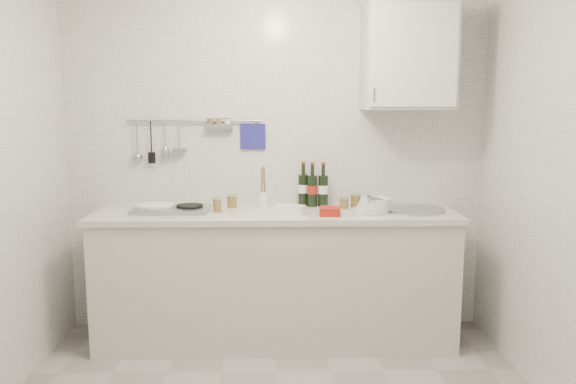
% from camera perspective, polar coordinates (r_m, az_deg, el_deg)
% --- Properties ---
extents(back_wall, '(3.00, 0.02, 2.50)m').
position_cam_1_polar(back_wall, '(4.06, -1.29, 3.43)').
color(back_wall, silver).
rests_on(back_wall, floor).
extents(counter, '(2.44, 0.64, 0.96)m').
position_cam_1_polar(counter, '(3.93, -1.16, -8.93)').
color(counter, '#BAB7AC').
rests_on(counter, floor).
extents(wall_rail, '(0.98, 0.09, 0.34)m').
position_cam_1_polar(wall_rail, '(4.06, -9.79, 5.80)').
color(wall_rail, '#93969B').
rests_on(wall_rail, back_wall).
extents(wall_cabinet, '(0.60, 0.38, 0.70)m').
position_cam_1_polar(wall_cabinet, '(3.97, 12.13, 13.24)').
color(wall_cabinet, '#BAB7AC').
rests_on(wall_cabinet, back_wall).
extents(plate_stack_hob, '(0.29, 0.28, 0.05)m').
position_cam_1_polar(plate_stack_hob, '(3.90, -13.46, -1.55)').
color(plate_stack_hob, '#4963A7').
rests_on(plate_stack_hob, counter).
extents(plate_stack_sink, '(0.26, 0.25, 0.10)m').
position_cam_1_polar(plate_stack_sink, '(3.80, 8.69, -1.35)').
color(plate_stack_sink, white).
rests_on(plate_stack_sink, counter).
extents(wine_bottles, '(0.21, 0.12, 0.31)m').
position_cam_1_polar(wine_bottles, '(3.98, 2.54, 0.78)').
color(wine_bottles, black).
rests_on(wine_bottles, counter).
extents(butter_dish, '(0.21, 0.16, 0.06)m').
position_cam_1_polar(butter_dish, '(3.71, 0.19, -1.78)').
color(butter_dish, white).
rests_on(butter_dish, counter).
extents(strawberry_punnet, '(0.15, 0.15, 0.05)m').
position_cam_1_polar(strawberry_punnet, '(3.66, 4.29, -1.97)').
color(strawberry_punnet, '#A82712').
rests_on(strawberry_punnet, counter).
extents(utensil_crock, '(0.07, 0.07, 0.29)m').
position_cam_1_polar(utensil_crock, '(3.93, -2.55, -0.59)').
color(utensil_crock, white).
rests_on(utensil_crock, counter).
extents(jar_a, '(0.07, 0.07, 0.09)m').
position_cam_1_polar(jar_a, '(3.95, -5.72, -0.92)').
color(jar_a, brown).
rests_on(jar_a, counter).
extents(jar_b, '(0.07, 0.07, 0.09)m').
position_cam_1_polar(jar_b, '(4.00, 6.87, -0.84)').
color(jar_b, brown).
rests_on(jar_b, counter).
extents(jar_c, '(0.06, 0.06, 0.08)m').
position_cam_1_polar(jar_c, '(3.92, 5.71, -1.08)').
color(jar_c, brown).
rests_on(jar_c, counter).
extents(jar_d, '(0.06, 0.06, 0.10)m').
position_cam_1_polar(jar_d, '(3.80, -7.20, -1.29)').
color(jar_d, brown).
rests_on(jar_d, counter).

